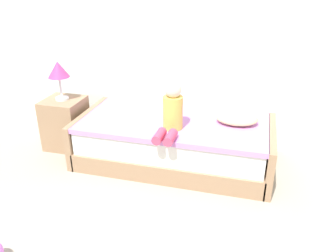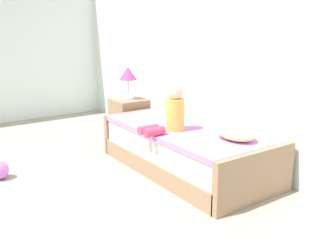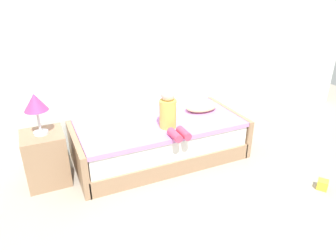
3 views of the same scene
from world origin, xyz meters
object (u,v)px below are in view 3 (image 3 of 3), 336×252
at_px(bed, 160,140).
at_px(child_figure, 170,113).
at_px(pillow, 201,106).
at_px(table_lamp, 35,104).
at_px(toy_block, 323,185).
at_px(nightstand, 46,158).

height_order(bed, child_figure, child_figure).
distance_m(bed, pillow, 0.73).
relative_size(table_lamp, pillow, 1.02).
bearing_deg(toy_block, pillow, 115.60).
height_order(nightstand, child_figure, child_figure).
bearing_deg(child_figure, nightstand, 169.13).
height_order(child_figure, toy_block, child_figure).
xyz_separation_m(bed, toy_block, (1.35, -1.36, -0.19)).
relative_size(bed, nightstand, 3.52).
relative_size(nightstand, pillow, 1.36).
bearing_deg(table_lamp, pillow, 1.81).
relative_size(pillow, toy_block, 4.13).
height_order(table_lamp, toy_block, table_lamp).
distance_m(table_lamp, child_figure, 1.43).
relative_size(bed, toy_block, 19.79).
height_order(nightstand, toy_block, nightstand).
bearing_deg(pillow, toy_block, -64.40).
relative_size(bed, table_lamp, 4.69).
distance_m(bed, nightstand, 1.35).
xyz_separation_m(bed, nightstand, (-1.35, 0.04, 0.05)).
bearing_deg(bed, toy_block, -45.28).
bearing_deg(toy_block, child_figure, 139.29).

